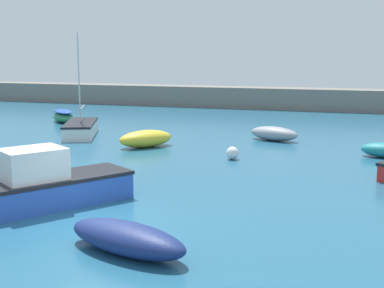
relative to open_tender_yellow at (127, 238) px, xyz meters
The scene contains 9 objects.
ground_plane 2.41m from the open_tender_yellow, 139.47° to the left, with size 120.00×120.00×0.20m, color #235B7A.
harbor_breakwater 35.02m from the open_tender_yellow, 92.94° to the left, with size 59.26×2.59×1.81m, color slate.
open_tender_yellow is the anchor object (origin of this frame).
rowboat_white_midwater 14.83m from the open_tender_yellow, 111.51° to the left, with size 2.91×3.15×0.87m.
sailboat_tall_mast 19.17m from the open_tender_yellow, 123.29° to the left, with size 3.32×4.89×5.92m.
rowboat_blue_near 17.96m from the open_tender_yellow, 88.43° to the left, with size 3.07×2.05×0.78m.
rowboat_with_red_cover 25.92m from the open_tender_yellow, 125.08° to the left, with size 3.05×3.04×0.86m.
cabin_cruiser_white 5.05m from the open_tender_yellow, 146.42° to the left, with size 4.48×5.57×1.91m.
mooring_buoy_white 12.06m from the open_tender_yellow, 91.85° to the left, with size 0.59×0.59×0.59m, color white.
Camera 1 is at (7.21, -12.79, 4.83)m, focal length 50.00 mm.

